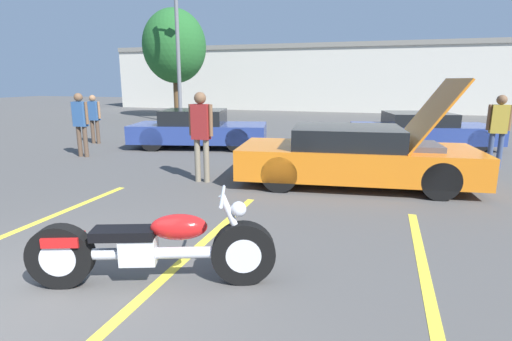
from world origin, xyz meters
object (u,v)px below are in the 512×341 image
at_px(light_pole, 179,39).
at_px(spectator_far_lot, 499,125).
at_px(show_car_hood_open, 356,156).
at_px(spectator_midground, 94,115).
at_px(parked_car_right_row, 422,130).
at_px(tree_background, 174,46).
at_px(spectator_near_motorcycle, 201,129).
at_px(parked_car_left_row, 198,129).
at_px(spectator_by_show_car, 80,119).
at_px(motorcycle, 152,248).

xyz_separation_m(light_pole, spectator_far_lot, (11.72, -6.51, -2.85)).
xyz_separation_m(show_car_hood_open, spectator_midground, (-8.61, 2.93, 0.35)).
bearing_deg(parked_car_right_row, light_pole, 145.80).
bearing_deg(parked_car_right_row, tree_background, 136.94).
bearing_deg(spectator_near_motorcycle, show_car_hood_open, 12.87).
bearing_deg(parked_car_left_row, spectator_by_show_car, -148.02).
distance_m(tree_background, spectator_far_lot, 16.84).
height_order(light_pole, spectator_midground, light_pole).
height_order(light_pole, show_car_hood_open, light_pole).
xyz_separation_m(parked_car_right_row, spectator_near_motorcycle, (-4.70, -6.00, 0.57)).
bearing_deg(show_car_hood_open, parked_car_left_row, 140.11).
bearing_deg(spectator_near_motorcycle, parked_car_right_row, 51.92).
relative_size(light_pole, spectator_far_lot, 4.04).
height_order(parked_car_left_row, spectator_midground, spectator_midground).
height_order(show_car_hood_open, parked_car_right_row, show_car_hood_open).
xyz_separation_m(tree_background, show_car_hood_open, (10.54, -12.13, -3.25)).
height_order(spectator_near_motorcycle, spectator_midground, spectator_near_motorcycle).
xyz_separation_m(spectator_midground, spectator_far_lot, (11.69, -0.31, 0.09)).
bearing_deg(motorcycle, tree_background, 97.88).
bearing_deg(light_pole, spectator_far_lot, -29.04).
relative_size(show_car_hood_open, spectator_near_motorcycle, 2.59).
xyz_separation_m(motorcycle, parked_car_left_row, (-3.29, 8.00, 0.17)).
height_order(show_car_hood_open, spectator_midground, show_car_hood_open).
bearing_deg(spectator_near_motorcycle, spectator_midground, 146.93).
bearing_deg(show_car_hood_open, motorcycle, -116.66).
bearing_deg(tree_background, parked_car_left_row, -58.05).
bearing_deg(spectator_far_lot, show_car_hood_open, -139.54).
relative_size(parked_car_right_row, spectator_midground, 2.83).
height_order(motorcycle, spectator_by_show_car, spectator_by_show_car).
distance_m(spectator_midground, spectator_far_lot, 11.69).
bearing_deg(light_pole, spectator_midground, -89.67).
relative_size(light_pole, spectator_midground, 4.40).
xyz_separation_m(tree_background, parked_car_left_row, (5.54, -8.88, -3.27)).
bearing_deg(spectator_midground, motorcycle, -48.06).
bearing_deg(motorcycle, light_pole, 96.82).
relative_size(tree_background, parked_car_right_row, 1.29).
xyz_separation_m(tree_background, spectator_midground, (1.93, -9.20, -2.90)).
xyz_separation_m(show_car_hood_open, parked_car_left_row, (-5.00, 3.25, -0.02)).
xyz_separation_m(parked_car_right_row, spectator_far_lot, (1.42, -2.68, 0.50)).
distance_m(tree_background, spectator_by_show_car, 12.05).
height_order(show_car_hood_open, spectator_near_motorcycle, show_car_hood_open).
height_order(spectator_by_show_car, spectator_midground, spectator_by_show_car).
xyz_separation_m(tree_background, parked_car_right_row, (12.19, -6.83, -3.30)).
bearing_deg(parked_car_left_row, motorcycle, -81.18).
bearing_deg(spectator_by_show_car, show_car_hood_open, -6.62).
bearing_deg(spectator_near_motorcycle, spectator_by_show_car, 160.21).
distance_m(show_car_hood_open, spectator_near_motorcycle, 3.17).
bearing_deg(spectator_by_show_car, spectator_far_lot, 9.62).
distance_m(tree_background, spectator_near_motorcycle, 15.10).
xyz_separation_m(parked_car_right_row, spectator_by_show_car, (-9.00, -4.45, 0.50)).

